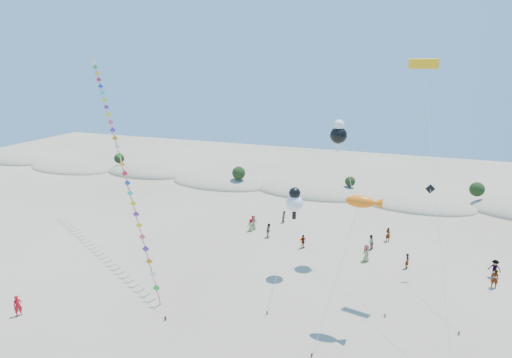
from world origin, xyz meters
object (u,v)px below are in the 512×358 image
object	(u,v)px
fish_kite	(364,202)
parafoil_kite	(424,68)
flyer_foreground	(18,306)
kite_train	(119,153)

from	to	relation	value
fish_kite	parafoil_kite	world-z (taller)	parafoil_kite
parafoil_kite	flyer_foreground	size ratio (longest dim) A/B	11.37
fish_kite	parafoil_kite	size ratio (longest dim) A/B	0.52
parafoil_kite	flyer_foreground	world-z (taller)	parafoil_kite
kite_train	parafoil_kite	xyz separation A→B (m)	(29.95, 0.88, 8.96)
kite_train	flyer_foreground	xyz separation A→B (m)	(0.29, -14.85, -9.94)
kite_train	flyer_foreground	distance (m)	17.87
kite_train	fish_kite	xyz separation A→B (m)	(26.61, -6.12, -0.64)
fish_kite	parafoil_kite	xyz separation A→B (m)	(3.33, 7.00, 9.60)
flyer_foreground	fish_kite	bearing A→B (deg)	-39.85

